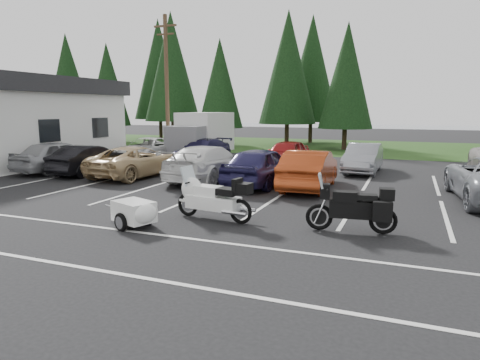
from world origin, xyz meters
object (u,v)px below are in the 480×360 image
cargo_trailer (134,214)px  car_near_2 (137,161)px  car_far_1 (203,151)px  touring_motorcycle (213,194)px  car_near_5 (309,169)px  adventure_motorcycle (351,203)px  car_far_3 (363,158)px  box_truck (199,135)px  car_far_2 (286,154)px  car_near_0 (59,156)px  car_near_3 (209,163)px  car_near_1 (90,160)px  car_far_0 (148,149)px  car_near_4 (261,166)px  utility_pole (167,84)px

cargo_trailer → car_near_2: bearing=145.5°
car_far_1 → touring_motorcycle: touring_motorcycle is taller
car_near_5 → cargo_trailer: 7.92m
car_near_5 → adventure_motorcycle: car_near_5 is taller
car_far_1 → car_far_3: size_ratio=1.09×
car_near_5 → car_far_3: car_near_5 is taller
box_truck → car_far_2: (6.61, -2.55, -0.71)m
car_near_5 → car_near_0: bearing=-1.8°
car_far_1 → car_near_0: bearing=-123.9°
car_near_3 → car_near_2: bearing=4.6°
box_truck → car_near_1: box_truck is taller
car_near_3 → cargo_trailer: 7.77m
car_far_3 → box_truck: bearing=166.4°
car_near_0 → car_far_2: (10.16, 5.89, -0.06)m
car_near_1 → car_far_0: (-0.42, 5.56, 0.00)m
car_near_4 → adventure_motorcycle: bearing=131.7°
car_near_0 → car_near_5: 12.72m
car_near_2 → car_near_4: car_near_4 is taller
car_near_4 → car_near_0: bearing=4.8°
car_near_5 → car_far_1: car_near_5 is taller
box_truck → car_far_0: box_truck is taller
car_near_0 → car_near_4: bearing=-174.1°
box_truck → car_far_3: (10.67, -2.94, -0.73)m
car_near_1 → adventure_motorcycle: 14.23m
car_far_3 → cargo_trailer: (-4.58, -12.70, -0.35)m
car_near_0 → adventure_motorcycle: car_near_0 is taller
adventure_motorcycle → car_near_3: bearing=131.6°
car_near_0 → car_near_5: car_near_0 is taller
utility_pole → car_near_2: size_ratio=1.76×
utility_pole → car_far_1: 5.47m
car_near_1 → car_far_1: size_ratio=0.90×
car_far_0 → adventure_motorcycle: (13.53, -11.08, 0.06)m
car_near_2 → car_far_1: bearing=-89.8°
car_near_5 → adventure_motorcycle: size_ratio=1.86×
car_near_4 → touring_motorcycle: size_ratio=1.71×
car_near_0 → car_near_4: (10.68, 0.14, 0.00)m
car_near_1 → car_near_3: 6.22m
car_far_0 → car_near_3: bearing=-39.7°
car_near_0 → car_near_5: (12.72, 0.08, -0.02)m
car_near_1 → adventure_motorcycle: bearing=159.2°
box_truck → car_far_0: (-2.03, -2.87, -0.74)m
car_far_2 → adventure_motorcycle: bearing=-63.9°
car_far_0 → utility_pole: bearing=87.5°
car_far_1 → car_far_3: bearing=-0.9°
utility_pole → car_far_3: utility_pole is taller
car_far_3 → touring_motorcycle: size_ratio=1.58×
box_truck → car_far_2: bearing=-21.1°
car_near_5 → touring_motorcycle: (-1.46, -5.79, -0.01)m
box_truck → cargo_trailer: box_truck is taller
car_near_5 → car_far_1: (-7.83, 6.21, -0.09)m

